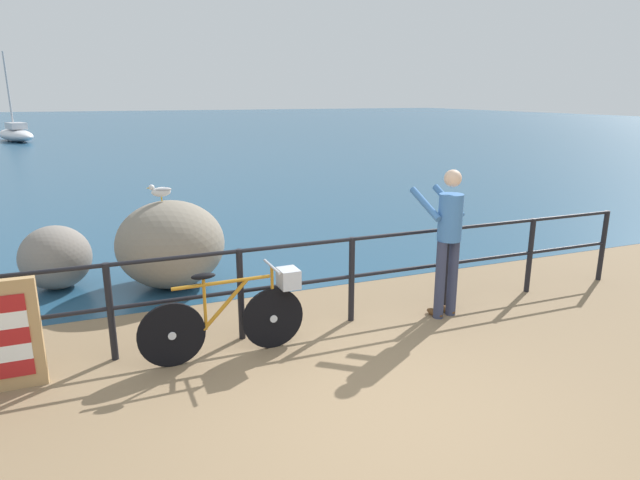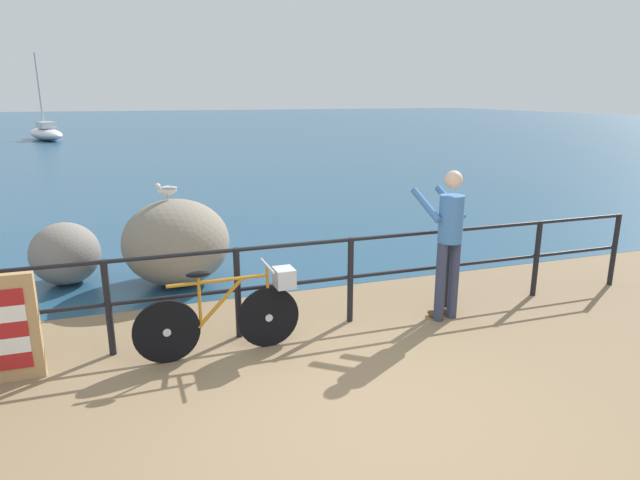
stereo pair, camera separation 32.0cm
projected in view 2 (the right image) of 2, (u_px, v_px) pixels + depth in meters
name	position (u px, v px, depth m)	size (l,w,h in m)	color
ground_plane	(175.00, 159.00, 22.81)	(120.00, 120.00, 0.10)	#846B4C
sea_surface	(151.00, 124.00, 48.42)	(120.00, 90.00, 0.01)	navy
promenade_railing	(296.00, 276.00, 6.06)	(9.30, 0.07, 1.02)	black
bicycle	(233.00, 310.00, 5.55)	(1.70, 0.48, 0.92)	black
person_at_railing	(449.00, 238.00, 6.26)	(0.51, 0.66, 1.78)	#333851
breakwater_boulder_main	(176.00, 242.00, 7.56)	(1.47, 1.41, 1.21)	gray
breakwater_boulder_left	(65.00, 254.00, 7.60)	(0.94, 0.96, 0.88)	gray
seagull	(167.00, 190.00, 7.38)	(0.34, 0.15, 0.23)	gold
sailboat	(46.00, 133.00, 31.67)	(2.92, 4.56, 4.90)	white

